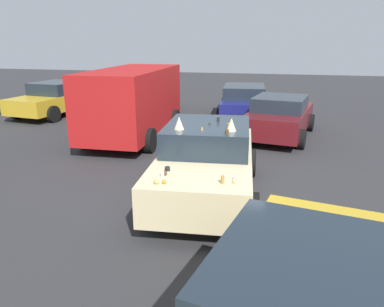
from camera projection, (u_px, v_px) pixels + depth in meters
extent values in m
plane|color=#2D2D30|center=(206.00, 195.00, 7.84)|extent=(60.00, 60.00, 0.00)
cube|color=beige|center=(206.00, 167.00, 7.66)|extent=(4.46, 2.21, 0.69)
cube|color=#1E2833|center=(208.00, 136.00, 7.71)|extent=(2.16, 1.85, 0.51)
cylinder|color=black|center=(252.00, 211.00, 6.35)|extent=(0.68, 0.28, 0.66)
cylinder|color=black|center=(146.00, 205.00, 6.60)|extent=(0.68, 0.28, 0.66)
cylinder|color=black|center=(251.00, 162.00, 8.88)|extent=(0.68, 0.28, 0.66)
cylinder|color=black|center=(174.00, 159.00, 9.14)|extent=(0.68, 0.28, 0.66)
ellipsoid|color=black|center=(252.00, 190.00, 6.24)|extent=(0.18, 0.04, 0.09)
ellipsoid|color=black|center=(252.00, 171.00, 7.01)|extent=(0.15, 0.03, 0.08)
ellipsoid|color=black|center=(251.00, 152.00, 8.43)|extent=(0.16, 0.03, 0.14)
ellipsoid|color=black|center=(167.00, 156.00, 8.18)|extent=(0.20, 0.04, 0.15)
ellipsoid|color=black|center=(177.00, 147.00, 9.38)|extent=(0.17, 0.04, 0.16)
ellipsoid|color=black|center=(174.00, 153.00, 9.07)|extent=(0.17, 0.04, 0.11)
ellipsoid|color=black|center=(251.00, 159.00, 8.27)|extent=(0.15, 0.03, 0.08)
cylinder|color=silver|center=(162.00, 174.00, 6.16)|extent=(0.07, 0.07, 0.07)
sphere|color=#51381E|center=(165.00, 173.00, 6.19)|extent=(0.07, 0.07, 0.07)
sphere|color=tan|center=(157.00, 181.00, 5.82)|extent=(0.09, 0.09, 0.09)
sphere|color=tan|center=(234.00, 181.00, 5.86)|extent=(0.06, 0.06, 0.06)
cylinder|color=black|center=(167.00, 169.00, 6.42)|extent=(0.13, 0.13, 0.07)
cylinder|color=#A87A38|center=(223.00, 180.00, 5.84)|extent=(0.08, 0.08, 0.13)
cone|color=gray|center=(234.00, 177.00, 6.01)|extent=(0.09, 0.09, 0.07)
sphere|color=orange|center=(164.00, 182.00, 5.83)|extent=(0.07, 0.07, 0.07)
cone|color=black|center=(210.00, 123.00, 7.55)|extent=(0.08, 0.08, 0.07)
cone|color=#A87A38|center=(202.00, 128.00, 7.13)|extent=(0.05, 0.05, 0.07)
cylinder|color=orange|center=(229.00, 126.00, 7.17)|extent=(0.07, 0.07, 0.11)
cylinder|color=#51381E|center=(227.00, 132.00, 6.79)|extent=(0.10, 0.10, 0.09)
cylinder|color=black|center=(218.00, 119.00, 7.85)|extent=(0.06, 0.06, 0.09)
cone|color=beige|center=(231.00, 125.00, 7.01)|extent=(0.19, 0.19, 0.25)
cone|color=beige|center=(179.00, 123.00, 7.14)|extent=(0.19, 0.19, 0.25)
cube|color=#B21919|center=(133.00, 100.00, 12.05)|extent=(5.06, 2.14, 1.95)
cube|color=#1E2833|center=(149.00, 82.00, 13.57)|extent=(0.18, 1.73, 0.70)
cylinder|color=black|center=(122.00, 117.00, 13.91)|extent=(0.73, 0.27, 0.72)
cylinder|color=black|center=(175.00, 120.00, 13.53)|extent=(0.73, 0.27, 0.72)
cylinder|color=black|center=(85.00, 137.00, 11.10)|extent=(0.73, 0.27, 0.72)
cylinder|color=black|center=(150.00, 140.00, 10.72)|extent=(0.73, 0.27, 0.72)
cube|color=navy|center=(244.00, 104.00, 15.63)|extent=(4.68, 2.16, 0.62)
cube|color=#1E2833|center=(244.00, 92.00, 15.14)|extent=(2.37, 1.81, 0.49)
cylinder|color=black|center=(224.00, 104.00, 17.16)|extent=(0.62, 0.27, 0.60)
cylinder|color=black|center=(264.00, 105.00, 16.92)|extent=(0.62, 0.27, 0.60)
cylinder|color=black|center=(220.00, 116.00, 14.50)|extent=(0.62, 0.27, 0.60)
cylinder|color=black|center=(267.00, 117.00, 14.25)|extent=(0.62, 0.27, 0.60)
cube|color=#5B1419|center=(280.00, 119.00, 12.45)|extent=(4.30, 2.38, 0.68)
cube|color=#1E2833|center=(280.00, 103.00, 12.16)|extent=(2.09, 1.87, 0.44)
cylinder|color=black|center=(262.00, 119.00, 13.97)|extent=(0.63, 0.32, 0.60)
cylinder|color=black|center=(310.00, 123.00, 13.32)|extent=(0.63, 0.32, 0.60)
cylinder|color=black|center=(244.00, 133.00, 11.75)|extent=(0.63, 0.32, 0.60)
cylinder|color=black|center=(301.00, 139.00, 11.09)|extent=(0.63, 0.32, 0.60)
cube|color=gold|center=(56.00, 101.00, 16.08)|extent=(4.47, 2.31, 0.63)
cube|color=#1E2833|center=(56.00, 88.00, 16.01)|extent=(2.04, 1.87, 0.50)
cylinder|color=black|center=(53.00, 114.00, 14.67)|extent=(0.69, 0.30, 0.66)
cylinder|color=black|center=(17.00, 111.00, 15.28)|extent=(0.69, 0.30, 0.66)
cylinder|color=black|center=(93.00, 104.00, 17.04)|extent=(0.69, 0.30, 0.66)
cylinder|color=black|center=(60.00, 101.00, 17.66)|extent=(0.69, 0.30, 0.66)
cube|color=#1E2833|center=(312.00, 286.00, 3.08)|extent=(2.10, 1.94, 0.53)
cylinder|color=black|center=(253.00, 256.00, 5.04)|extent=(0.69, 0.34, 0.66)
cube|color=red|center=(147.00, 100.00, 16.32)|extent=(4.63, 2.20, 0.66)
cube|color=#1E2833|center=(145.00, 88.00, 15.99)|extent=(2.01, 1.80, 0.43)
cylinder|color=black|center=(136.00, 101.00, 17.83)|extent=(0.66, 0.28, 0.64)
cylinder|color=black|center=(173.00, 102.00, 17.60)|extent=(0.66, 0.28, 0.64)
cylinder|color=black|center=(117.00, 112.00, 15.21)|extent=(0.66, 0.28, 0.64)
cylinder|color=black|center=(160.00, 113.00, 14.97)|extent=(0.66, 0.28, 0.64)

